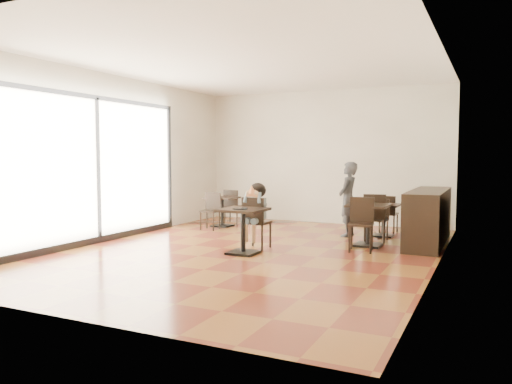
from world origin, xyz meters
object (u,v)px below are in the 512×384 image
Objects in this scene: child_chair at (257,223)px; chair_mid_a at (375,217)px; adult_patron at (348,199)px; cafe_table_back at (383,220)px; chair_left_b at (210,211)px; cafe_table_left at (222,212)px; chair_back_b at (378,220)px; child at (257,216)px; chair_back_a at (389,214)px; chair_left_a at (233,207)px; chair_mid_b at (361,225)px; child_table at (243,231)px; cafe_table_mid at (368,225)px.

child_chair is 2.35m from chair_mid_a.
chair_mid_a is (0.62, -0.37, -0.30)m from adult_patron.
chair_mid_a is at bearing -92.36° from cafe_table_back.
adult_patron is 3.03m from chair_left_b.
child_chair is 0.61× the size of adult_patron.
cafe_table_left is 0.86× the size of chair_back_b.
chair_back_a is (1.75, 2.82, -0.18)m from child.
chair_mid_a reaches higher than chair_left_a.
chair_left_b is at bearing -39.30° from child_chair.
adult_patron reaches higher than chair_left_a.
chair_mid_b reaches higher than chair_back_b.
child_table is at bearing -157.63° from chair_mid_b.
cafe_table_back is (0.03, 1.22, -0.05)m from cafe_table_mid.
adult_patron reaches higher than cafe_table_mid.
cafe_table_mid reaches higher than child_table.
chair_left_a is (-3.60, 1.04, -0.05)m from chair_mid_a.
chair_mid_a is (-0.03, -0.67, 0.13)m from cafe_table_back.
chair_mid_a is at bearing 51.44° from child_table.
cafe_table_back is 0.83× the size of chair_back_b.
child_table is 2.81m from chair_left_b.
child_table is 0.56m from child_chair.
child is 2.88m from cafe_table_back.
chair_mid_a is at bearing 62.33° from adult_patron.
cafe_table_mid is at bearing 37.06° from adult_patron.
cafe_table_mid is 3.93m from chair_left_a.
cafe_table_back is at bearing 92.92° from chair_back_b.
chair_left_a is 1.03× the size of chair_back_a.
chair_back_b is (1.75, 1.72, -0.18)m from child.
cafe_table_left is at bearing 132.00° from child.
child reaches higher than chair_mid_b.
child is at bearing -132.45° from chair_back_b.
chair_mid_b reaches higher than child_table.
cafe_table_left is at bearing 85.20° from chair_left_a.
child is 2.82m from cafe_table_left.
chair_mid_b reaches higher than chair_left_a.
chair_mid_a is 0.14m from chair_back_b.
chair_back_b is (0.03, 0.12, -0.06)m from chair_mid_a.
child_chair reaches higher than chair_left_b.
child_chair is 2.82m from cafe_table_left.
adult_patron is at bearing 66.53° from child_table.
chair_mid_b is at bearing -90.89° from cafe_table_back.
chair_back_a is (0.65, 0.85, -0.36)m from adult_patron.
chair_left_a is at bearing -25.24° from chair_mid_a.
cafe_table_back is at bearing 58.27° from child_table.
chair_left_b is at bearing 132.00° from child_table.
chair_back_a is (0.03, 1.22, -0.06)m from chair_mid_a.
cafe_table_back is 0.55m from chair_back_b.
chair_mid_b is 1.22m from chair_back_b.
child_chair reaches higher than cafe_table_back.
child is at bearing -26.12° from adult_patron.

